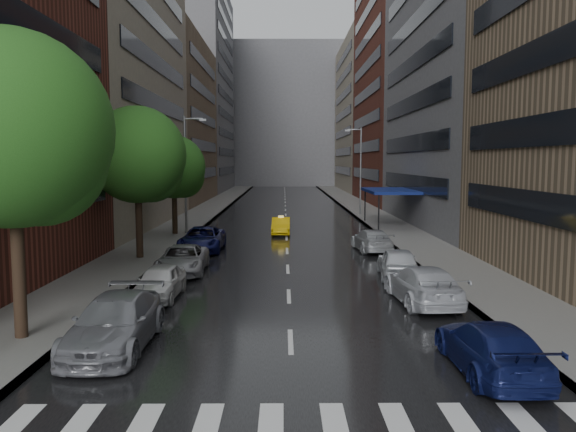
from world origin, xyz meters
name	(u,v)px	position (x,y,z in m)	size (l,w,h in m)	color
ground	(293,393)	(0.00, 0.00, 0.00)	(220.00, 220.00, 0.00)	gray
road	(286,211)	(0.00, 50.00, 0.01)	(14.00, 140.00, 0.01)	black
sidewalk_left	(206,211)	(-9.00, 50.00, 0.07)	(4.00, 140.00, 0.15)	gray
sidewalk_right	(365,211)	(9.00, 50.00, 0.07)	(4.00, 140.00, 0.15)	gray
crosswalk	(303,432)	(0.20, -2.00, 0.01)	(13.15, 2.80, 0.01)	silver
buildings_left	(166,79)	(-15.00, 58.79, 15.99)	(8.00, 108.00, 38.00)	maroon
buildings_right	(407,85)	(15.00, 56.70, 15.03)	(8.05, 109.10, 36.00)	#937A5B
building_far	(285,116)	(0.00, 118.00, 16.00)	(40.00, 14.00, 32.00)	slate
tree_near	(12,130)	(-8.60, 4.10, 6.71)	(6.15, 6.15, 9.80)	#382619
tree_mid	(137,155)	(-8.60, 18.94, 6.07)	(5.57, 5.57, 8.88)	#382619
tree_far	(174,167)	(-8.60, 29.57, 5.26)	(4.83, 4.83, 7.69)	#382619
taxi	(281,226)	(-0.43, 30.09, 0.66)	(1.41, 4.03, 1.33)	#DDAE0B
parked_cars_left	(176,265)	(-5.40, 13.21, 0.75)	(2.58, 24.09, 1.59)	gray
parked_cars_right	(410,274)	(5.40, 11.10, 0.74)	(2.51, 25.60, 1.55)	#111950
street_lamp_left	(186,172)	(-7.72, 30.00, 4.89)	(1.74, 0.22, 9.00)	gray
street_lamp_right	(360,169)	(7.72, 45.00, 4.89)	(1.74, 0.22, 9.00)	gray
awning	(390,191)	(8.98, 35.00, 3.13)	(4.00, 8.00, 3.12)	navy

